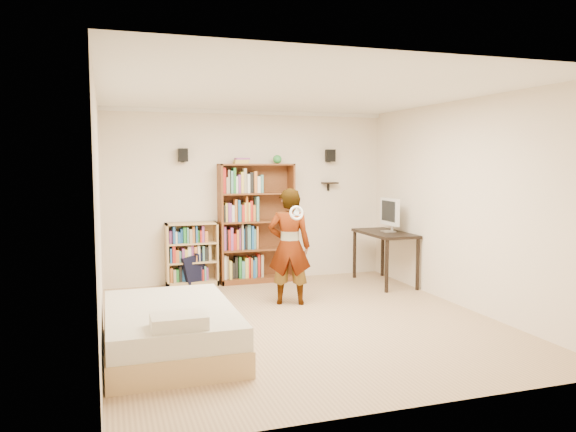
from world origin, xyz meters
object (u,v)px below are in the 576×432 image
object	(u,v)px
low_bookshelf	(192,254)
daybed	(170,324)
person	(289,246)
tall_bookshelf	(257,223)
computer_desk	(384,258)

from	to	relation	value
low_bookshelf	daybed	xyz separation A→B (m)	(-0.66, -2.95, -0.20)
low_bookshelf	person	world-z (taller)	person
daybed	person	world-z (taller)	person
tall_bookshelf	low_bookshelf	size ratio (longest dim) A/B	1.92
low_bookshelf	person	distance (m)	1.88
low_bookshelf	daybed	size ratio (longest dim) A/B	0.50
computer_desk	low_bookshelf	bearing A→B (deg)	164.72
tall_bookshelf	computer_desk	size ratio (longest dim) A/B	1.57
computer_desk	daybed	distance (m)	4.15
computer_desk	daybed	xyz separation A→B (m)	(-3.53, -2.17, -0.12)
low_bookshelf	person	bearing A→B (deg)	-54.56
daybed	person	xyz separation A→B (m)	(1.73, 1.44, 0.49)
computer_desk	daybed	bearing A→B (deg)	-148.46
low_bookshelf	computer_desk	distance (m)	2.98
computer_desk	person	distance (m)	1.98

